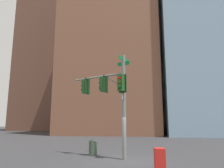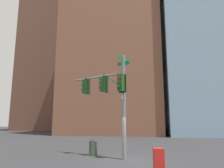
{
  "view_description": "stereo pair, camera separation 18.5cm",
  "coord_description": "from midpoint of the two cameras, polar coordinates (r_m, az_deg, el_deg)",
  "views": [
    {
      "loc": [
        0.8,
        -12.88,
        2.17
      ],
      "look_at": [
        -1.06,
        0.74,
        4.68
      ],
      "focal_mm": 34.02,
      "sensor_mm": 36.0,
      "label": 1
    },
    {
      "loc": [
        0.98,
        -12.86,
        2.17
      ],
      "look_at": [
        -1.06,
        0.74,
        4.68
      ],
      "focal_mm": 34.02,
      "sensor_mm": 36.0,
      "label": 2
    }
  ],
  "objects": [
    {
      "name": "fire_hydrant",
      "position": [
        17.27,
        -5.65,
        -15.95
      ],
      "size": [
        0.34,
        0.26,
        0.87
      ],
      "color": "black",
      "rests_on": "ground_plane"
    },
    {
      "name": "litter_bin",
      "position": [
        15.09,
        -5.49,
        -16.76
      ],
      "size": [
        0.56,
        0.56,
        0.95
      ],
      "primitive_type": "cylinder",
      "color": "#384738",
      "rests_on": "ground_plane"
    },
    {
      "name": "newspaper_box",
      "position": [
        10.22,
        12.18,
        -19.41
      ],
      "size": [
        0.49,
        0.6,
        1.05
      ],
      "primitive_type": "cube",
      "rotation": [
        0.0,
        0.0,
        0.08
      ],
      "color": "red",
      "rests_on": "ground_plane"
    },
    {
      "name": "building_brick_midblock",
      "position": [
        65.06,
        -2.22,
        7.96
      ],
      "size": [
        16.14,
        18.8,
        45.21
      ],
      "primitive_type": "cube",
      "color": "brown",
      "rests_on": "ground_plane"
    },
    {
      "name": "signal_pole_assembly",
      "position": [
        13.89,
        -0.75,
        -2.09
      ],
      "size": [
        4.21,
        2.52,
        6.49
      ],
      "rotation": [
        0.0,
        0.0,
        2.68
      ],
      "color": "slate",
      "rests_on": "ground_plane"
    },
    {
      "name": "ground_plane",
      "position": [
        13.08,
        3.98,
        -19.89
      ],
      "size": [
        200.0,
        200.0,
        0.0
      ],
      "primitive_type": "plane",
      "color": "#2D2D30"
    },
    {
      "name": "building_brick_nearside",
      "position": [
        47.85,
        -0.01,
        12.61
      ],
      "size": [
        18.48,
        18.78,
        41.68
      ],
      "primitive_type": "cube",
      "color": "brown",
      "rests_on": "ground_plane"
    },
    {
      "name": "building_brick_farside",
      "position": [
        67.09,
        -14.22,
        4.77
      ],
      "size": [
        22.24,
        14.13,
        38.61
      ],
      "primitive_type": "cube",
      "color": "brown",
      "rests_on": "ground_plane"
    }
  ]
}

